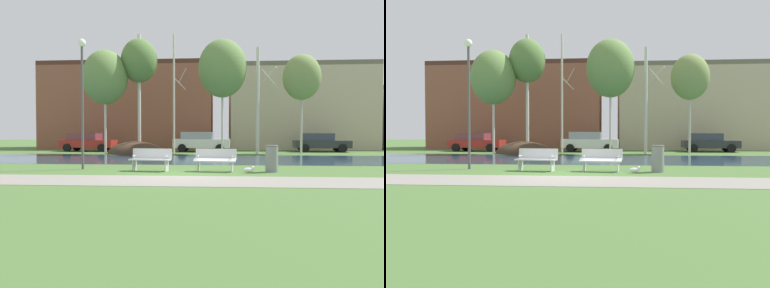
# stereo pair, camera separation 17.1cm
# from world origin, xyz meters

# --- Properties ---
(ground_plane) EXTENTS (120.00, 120.00, 0.00)m
(ground_plane) POSITION_xyz_m (0.00, 10.00, 0.00)
(ground_plane) COLOR #476B33
(paved_path_strip) EXTENTS (60.00, 2.59, 0.01)m
(paved_path_strip) POSITION_xyz_m (0.00, -1.69, 0.01)
(paved_path_strip) COLOR gray
(paved_path_strip) RESTS_ON ground
(river_band) EXTENTS (80.00, 7.90, 0.01)m
(river_band) POSITION_xyz_m (0.00, 8.14, 0.00)
(river_band) COLOR #284256
(river_band) RESTS_ON ground
(soil_mound) EXTENTS (4.00, 3.30, 1.77)m
(soil_mound) POSITION_xyz_m (-4.67, 13.64, 0.00)
(soil_mound) COLOR #423021
(soil_mound) RESTS_ON ground
(bench_left) EXTENTS (1.66, 0.77, 0.87)m
(bench_left) POSITION_xyz_m (-1.24, 1.27, 0.47)
(bench_left) COLOR silver
(bench_left) RESTS_ON ground
(bench_right) EXTENTS (1.66, 0.77, 0.87)m
(bench_right) POSITION_xyz_m (1.27, 1.27, 0.47)
(bench_right) COLOR silver
(bench_right) RESTS_ON ground
(trash_bin) EXTENTS (0.50, 0.50, 1.02)m
(trash_bin) POSITION_xyz_m (3.40, 1.22, 0.53)
(trash_bin) COLOR gray
(trash_bin) RESTS_ON ground
(seagull) EXTENTS (0.46, 0.17, 0.26)m
(seagull) POSITION_xyz_m (2.52, 0.76, 0.13)
(seagull) COLOR white
(seagull) RESTS_ON ground
(streetlamp) EXTENTS (0.32, 0.32, 5.29)m
(streetlamp) POSITION_xyz_m (-4.14, 1.78, 3.54)
(streetlamp) COLOR #4C4C51
(streetlamp) RESTS_ON ground
(birch_far_left) EXTENTS (3.23, 3.23, 7.39)m
(birch_far_left) POSITION_xyz_m (-6.76, 13.29, 5.45)
(birch_far_left) COLOR beige
(birch_far_left) RESTS_ON ground
(birch_left) EXTENTS (2.63, 2.63, 8.60)m
(birch_left) POSITION_xyz_m (-4.42, 13.89, 6.66)
(birch_left) COLOR beige
(birch_left) RESTS_ON ground
(birch_center_left) EXTENTS (1.01, 1.81, 8.74)m
(birch_center_left) POSITION_xyz_m (-1.94, 14.42, 4.41)
(birch_center_left) COLOR beige
(birch_center_left) RESTS_ON ground
(birch_center) EXTENTS (3.46, 3.46, 8.17)m
(birch_center) POSITION_xyz_m (1.59, 13.96, 6.09)
(birch_center) COLOR beige
(birch_center) RESTS_ON ground
(birch_center_right) EXTENTS (1.58, 2.74, 7.56)m
(birch_center_right) POSITION_xyz_m (4.14, 13.94, 3.88)
(birch_center_right) COLOR beige
(birch_center_right) RESTS_ON ground
(birch_right) EXTENTS (2.70, 2.70, 7.09)m
(birch_right) POSITION_xyz_m (7.24, 14.38, 5.46)
(birch_right) COLOR #BCB7A8
(birch_right) RESTS_ON ground
(parked_van_nearest_red) EXTENTS (4.43, 2.21, 1.48)m
(parked_van_nearest_red) POSITION_xyz_m (-9.32, 16.76, 0.78)
(parked_van_nearest_red) COLOR maroon
(parked_van_nearest_red) RESTS_ON ground
(parked_sedan_second_white) EXTENTS (4.50, 2.17, 1.57)m
(parked_sedan_second_white) POSITION_xyz_m (-0.10, 16.62, 0.82)
(parked_sedan_second_white) COLOR silver
(parked_sedan_second_white) RESTS_ON ground
(parked_hatch_third_dark) EXTENTS (4.31, 2.19, 1.46)m
(parked_hatch_third_dark) POSITION_xyz_m (9.29, 17.21, 0.77)
(parked_hatch_third_dark) COLOR #282B30
(parked_hatch_third_dark) RESTS_ON ground
(building_brick_low) EXTENTS (15.93, 7.80, 8.05)m
(building_brick_low) POSITION_xyz_m (-7.34, 23.96, 4.03)
(building_brick_low) COLOR brown
(building_brick_low) RESTS_ON ground
(building_beige_block) EXTENTS (12.77, 9.48, 7.71)m
(building_beige_block) POSITION_xyz_m (8.75, 24.60, 3.85)
(building_beige_block) COLOR #BCAD8E
(building_beige_block) RESTS_ON ground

